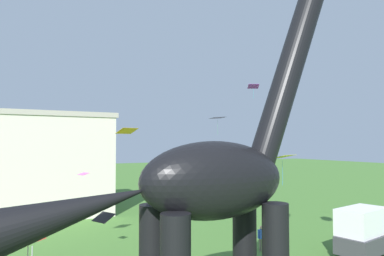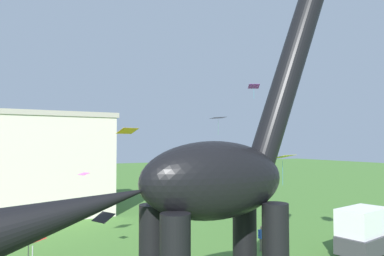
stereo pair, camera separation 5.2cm
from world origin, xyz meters
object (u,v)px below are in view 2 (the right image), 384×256
(person_watching_child, at_px, (262,236))
(kite_trailing, at_px, (254,86))
(dinosaur_sculpture, at_px, (213,180))
(kite_mid_left, at_px, (218,118))
(festival_canopy_tent, at_px, (3,235))
(parked_box_truck, at_px, (369,231))
(kite_mid_right, at_px, (128,131))
(kite_far_right, at_px, (103,217))
(kite_far_left, at_px, (84,174))
(kite_drifting, at_px, (282,157))

(person_watching_child, distance_m, kite_trailing, 10.81)
(dinosaur_sculpture, height_order, kite_mid_left, dinosaur_sculpture)
(festival_canopy_tent, bearing_deg, parked_box_truck, -16.46)
(person_watching_child, relative_size, kite_mid_right, 0.84)
(person_watching_child, distance_m, kite_mid_right, 15.06)
(festival_canopy_tent, relative_size, kite_mid_right, 1.55)
(person_watching_child, distance_m, kite_far_right, 14.71)
(parked_box_truck, height_order, festival_canopy_tent, parked_box_truck)
(dinosaur_sculpture, height_order, person_watching_child, dinosaur_sculpture)
(person_watching_child, bearing_deg, kite_far_left, -105.02)
(dinosaur_sculpture, relative_size, festival_canopy_tent, 5.18)
(parked_box_truck, xyz_separation_m, kite_drifting, (-8.92, -1.57, 5.10))
(kite_far_right, bearing_deg, kite_trailing, 30.68)
(person_watching_child, bearing_deg, kite_mid_right, -156.41)
(kite_mid_right, distance_m, kite_far_left, 11.27)
(kite_mid_right, bearing_deg, festival_canopy_tent, -136.26)
(dinosaur_sculpture, xyz_separation_m, kite_mid_left, (13.22, 20.39, 4.31))
(kite_mid_right, relative_size, kite_far_left, 2.58)
(kite_mid_right, bearing_deg, parked_box_truck, -54.40)
(person_watching_child, height_order, kite_far_left, kite_far_left)
(dinosaur_sculpture, relative_size, kite_mid_left, 8.27)
(kite_far_right, distance_m, kite_trailing, 17.04)
(parked_box_truck, xyz_separation_m, kite_trailing, (-4.92, 5.87, 10.07))
(person_watching_child, xyz_separation_m, kite_far_right, (-12.76, -6.38, 3.63))
(dinosaur_sculpture, distance_m, kite_far_right, 4.66)
(kite_far_left, bearing_deg, kite_mid_left, 33.38)
(dinosaur_sculpture, xyz_separation_m, festival_canopy_tent, (-7.64, 9.07, -3.36))
(parked_box_truck, relative_size, festival_canopy_tent, 1.87)
(kite_far_right, xyz_separation_m, kite_mid_left, (17.66, 19.70, 5.55))
(parked_box_truck, distance_m, kite_far_left, 18.87)
(parked_box_truck, xyz_separation_m, kite_mid_left, (-0.61, 17.65, 8.56))
(dinosaur_sculpture, bearing_deg, kite_drifting, -2.60)
(dinosaur_sculpture, height_order, festival_canopy_tent, dinosaur_sculpture)
(person_watching_child, bearing_deg, dinosaur_sculpture, -53.07)
(kite_mid_left, bearing_deg, kite_mid_right, -171.08)
(parked_box_truck, relative_size, kite_mid_left, 2.98)
(kite_drifting, bearing_deg, kite_far_left, 134.83)
(kite_far_left, bearing_deg, parked_box_truck, -21.40)
(kite_drifting, bearing_deg, person_watching_child, 59.95)
(parked_box_truck, bearing_deg, kite_far_right, 176.10)
(parked_box_truck, bearing_deg, kite_trailing, 119.68)
(dinosaur_sculpture, distance_m, kite_mid_left, 24.68)
(person_watching_child, relative_size, festival_canopy_tent, 0.54)
(festival_canopy_tent, distance_m, kite_mid_left, 24.94)
(festival_canopy_tent, bearing_deg, kite_drifting, -32.25)
(kite_mid_right, distance_m, kite_mid_left, 11.07)
(person_watching_child, distance_m, kite_drifting, 8.90)
(kite_mid_left, height_order, kite_far_left, kite_mid_left)
(person_watching_child, height_order, kite_far_right, kite_far_right)
(kite_mid_left, bearing_deg, person_watching_child, -110.19)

